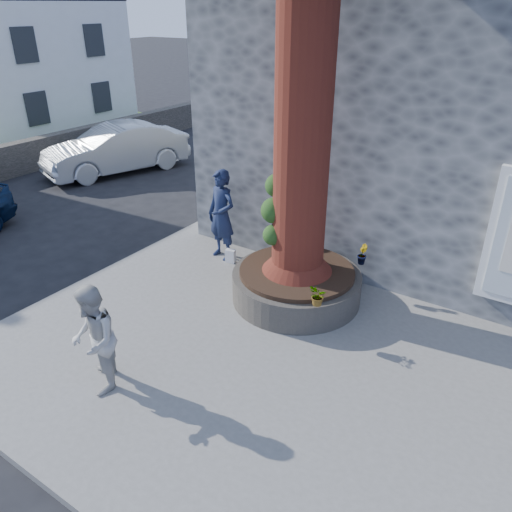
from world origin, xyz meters
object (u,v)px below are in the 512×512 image
Objects in this scene: planter at (296,284)px; woman at (94,340)px; car_silver at (116,149)px; man at (222,215)px.

woman is at bearing -107.14° from planter.
planter is 9.59m from car_silver.
man is at bearing 164.23° from planter.
car_silver is at bearing 156.87° from planter.
planter is at bearing -4.37° from car_silver.
car_silver is at bearing 164.54° from man.
woman is 10.64m from car_silver.
woman is 0.35× the size of car_silver.
man is 7.41m from car_silver.
man reaches higher than car_silver.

